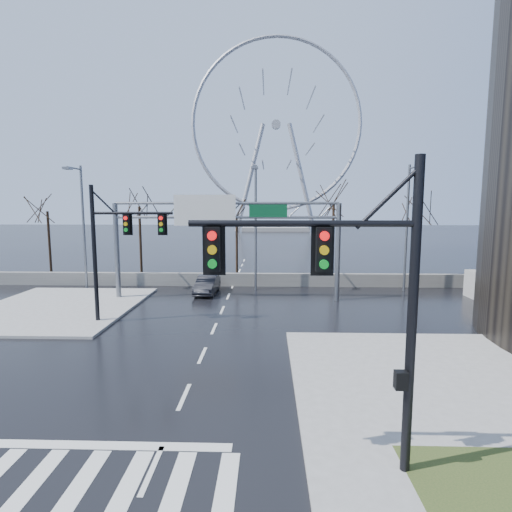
{
  "coord_description": "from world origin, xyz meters",
  "views": [
    {
      "loc": [
        3.0,
        -13.51,
        6.82
      ],
      "look_at": [
        2.32,
        8.81,
        4.0
      ],
      "focal_mm": 28.0,
      "sensor_mm": 36.0,
      "label": 1
    }
  ],
  "objects_px": {
    "sign_gantry": "(221,229)",
    "car": "(207,285)",
    "signal_mast_near": "(357,287)",
    "signal_mast_far": "(113,241)",
    "ferris_wheel": "(276,132)"
  },
  "relations": [
    {
      "from": "sign_gantry",
      "to": "car",
      "type": "height_order",
      "value": "sign_gantry"
    },
    {
      "from": "signal_mast_near",
      "to": "signal_mast_far",
      "type": "relative_size",
      "value": 1.0
    },
    {
      "from": "sign_gantry",
      "to": "signal_mast_near",
      "type": "bearing_deg",
      "value": -73.81
    },
    {
      "from": "signal_mast_near",
      "to": "sign_gantry",
      "type": "relative_size",
      "value": 0.49
    },
    {
      "from": "signal_mast_near",
      "to": "signal_mast_far",
      "type": "height_order",
      "value": "same"
    },
    {
      "from": "signal_mast_near",
      "to": "sign_gantry",
      "type": "height_order",
      "value": "signal_mast_near"
    },
    {
      "from": "signal_mast_far",
      "to": "ferris_wheel",
      "type": "distance_m",
      "value": 89.3
    },
    {
      "from": "sign_gantry",
      "to": "car",
      "type": "relative_size",
      "value": 3.9
    },
    {
      "from": "sign_gantry",
      "to": "ferris_wheel",
      "type": "bearing_deg",
      "value": 86.16
    },
    {
      "from": "sign_gantry",
      "to": "ferris_wheel",
      "type": "relative_size",
      "value": 0.32
    },
    {
      "from": "signal_mast_near",
      "to": "ferris_wheel",
      "type": "bearing_deg",
      "value": 90.08
    },
    {
      "from": "signal_mast_far",
      "to": "ferris_wheel",
      "type": "xyz_separation_m",
      "value": [
        10.87,
        86.04,
        21.3
      ]
    },
    {
      "from": "signal_mast_near",
      "to": "ferris_wheel",
      "type": "height_order",
      "value": "ferris_wheel"
    },
    {
      "from": "ferris_wheel",
      "to": "car",
      "type": "height_order",
      "value": "ferris_wheel"
    },
    {
      "from": "sign_gantry",
      "to": "ferris_wheel",
      "type": "xyz_separation_m",
      "value": [
        5.38,
        80.04,
        20.95
      ]
    }
  ]
}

